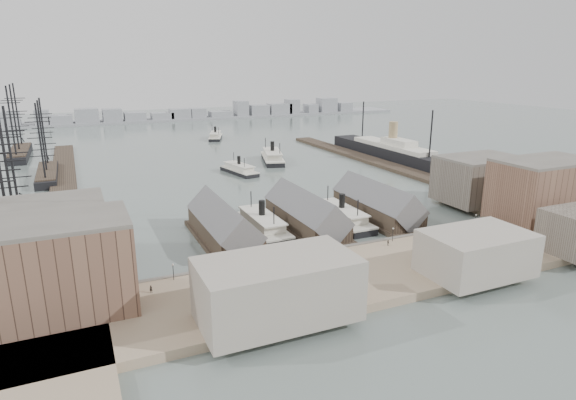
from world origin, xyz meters
name	(u,v)px	position (x,y,z in m)	size (l,w,h in m)	color
ground	(332,248)	(0.00, 0.00, 0.00)	(900.00, 900.00, 0.00)	#55625E
quay	(373,272)	(0.00, -20.00, 1.00)	(180.00, 30.00, 2.00)	gray
seawall	(342,250)	(0.00, -5.20, 1.15)	(180.00, 1.20, 2.30)	#59544C
west_wharf	(64,188)	(-68.00, 100.00, 0.80)	(10.00, 220.00, 1.60)	#2D231C
east_wharf	(380,163)	(78.00, 90.00, 0.80)	(10.00, 180.00, 1.60)	#2D231C
ferry_shed_west	(224,226)	(-26.00, 16.88, 4.64)	(14.00, 42.00, 12.60)	#2D231C
ferry_shed_center	(306,215)	(0.00, 16.88, 4.64)	(14.00, 42.00, 12.60)	#2D231C
ferry_shed_east	(377,205)	(26.00, 16.88, 4.64)	(14.00, 42.00, 12.60)	#2D231C
warehouse_west_front	(45,270)	(-70.00, -12.00, 11.00)	(32.00, 18.00, 18.00)	brown
warehouse_west_back	(50,232)	(-70.00, 18.00, 9.00)	(26.00, 20.00, 14.00)	#60564C
warehouse_east_front	(543,193)	(66.00, -12.00, 11.50)	(30.00, 18.00, 19.00)	brown
warehouse_east_back	(480,180)	(68.00, 15.00, 9.50)	(28.00, 20.00, 15.00)	#60564C
street_bldg_center	(476,253)	(20.00, -32.00, 7.00)	(24.00, 16.00, 10.00)	gray
street_bldg_west	(278,289)	(-30.00, -32.00, 8.00)	(30.00, 16.00, 12.00)	gray
lamp_post_far_w	(173,269)	(-45.00, -7.00, 4.71)	(0.44, 0.44, 3.92)	black
lamp_post_near_w	(294,248)	(-15.00, -7.00, 4.71)	(0.44, 0.44, 3.92)	black
lamp_post_near_e	(393,232)	(15.00, -7.00, 4.71)	(0.44, 0.44, 3.92)	black
lamp_post_far_e	(476,218)	(45.00, -7.00, 4.71)	(0.44, 0.44, 3.92)	black
far_shore	(145,117)	(-2.07, 334.14, 3.91)	(500.00, 40.00, 15.72)	gray
ferry_docked_west	(262,224)	(-13.00, 20.19, 2.45)	(8.80, 29.32, 10.47)	black
ferry_docked_east	(341,216)	(13.00, 17.31, 2.42)	(8.67, 28.88, 10.32)	black
ferry_open_near	(239,169)	(6.47, 99.88, 2.04)	(12.18, 25.37, 8.71)	black
ferry_open_mid	(272,157)	(31.23, 119.36, 2.64)	(17.91, 32.93, 11.27)	black
ferry_open_far	(215,136)	(25.76, 207.40, 2.12)	(15.91, 26.33, 9.03)	black
sailing_ship_near	(13,230)	(-81.06, 43.78, 2.69)	(8.91, 61.35, 36.61)	black
sailing_ship_mid	(47,173)	(-74.59, 125.72, 2.45)	(8.33, 48.11, 34.23)	black
sailing_ship_far	(20,152)	(-89.83, 188.23, 2.81)	(9.45, 52.49, 38.85)	black
ocean_steamer	(392,151)	(92.00, 99.39, 4.29)	(13.67, 99.86, 19.97)	black
tram	(492,229)	(43.96, -14.30, 3.88)	(3.06, 10.41, 3.67)	black
horse_cart_left	(235,278)	(-32.50, -13.49, 2.86)	(4.87, 2.23, 1.74)	black
horse_cart_center	(328,275)	(-12.68, -20.48, 2.82)	(4.83, 3.36, 1.62)	black
horse_cart_right	(450,258)	(19.66, -24.16, 2.86)	(4.81, 2.26, 1.72)	black
pedestrian_0	(151,289)	(-50.67, -11.47, 2.83)	(0.61, 0.44, 1.66)	black
pedestrian_1	(207,302)	(-41.17, -21.99, 2.84)	(0.82, 0.64, 1.68)	black
pedestrian_2	(284,259)	(-18.13, -8.00, 2.86)	(1.11, 0.64, 1.71)	black
pedestrian_3	(300,293)	(-22.48, -26.29, 2.81)	(0.95, 0.40, 1.62)	black
pedestrian_4	(333,257)	(-6.71, -12.30, 2.91)	(0.89, 0.58, 1.83)	black
pedestrian_5	(425,259)	(13.69, -22.29, 2.80)	(0.59, 0.43, 1.60)	black
pedestrian_6	(431,235)	(26.68, -9.15, 2.79)	(0.77, 0.60, 1.58)	black
pedestrian_7	(486,256)	(28.67, -26.95, 2.90)	(1.16, 0.67, 1.79)	black
pedestrian_8	(482,236)	(38.84, -15.72, 2.87)	(1.02, 0.42, 1.74)	black
pedestrian_9	(562,235)	(60.00, -24.23, 2.84)	(0.82, 0.53, 1.67)	black
pedestrian_10	(462,251)	(25.85, -21.95, 2.90)	(0.87, 0.68, 1.80)	black
pedestrian_11	(388,243)	(11.93, -9.22, 2.78)	(0.91, 0.38, 1.56)	black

